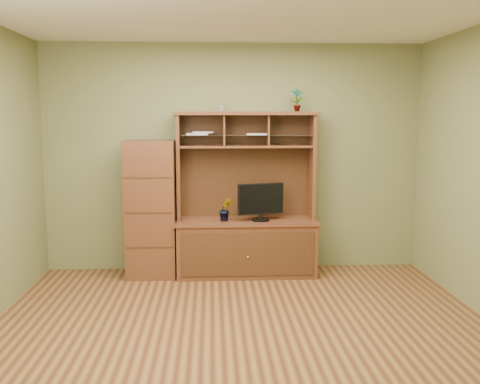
{
  "coord_description": "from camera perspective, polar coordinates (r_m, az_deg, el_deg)",
  "views": [
    {
      "loc": [
        -0.26,
        -4.4,
        1.85
      ],
      "look_at": [
        0.04,
        1.2,
        1.05
      ],
      "focal_mm": 40.0,
      "sensor_mm": 36.0,
      "label": 1
    }
  ],
  "objects": [
    {
      "name": "room",
      "position": [
        4.44,
        0.34,
        1.65
      ],
      "size": [
        4.54,
        4.04,
        2.74
      ],
      "color": "#4F2916",
      "rests_on": "ground"
    },
    {
      "name": "monitor",
      "position": [
        6.15,
        2.23,
        -0.98
      ],
      "size": [
        0.54,
        0.21,
        0.43
      ],
      "rotation": [
        0.0,
        0.0,
        0.26
      ],
      "color": "black",
      "rests_on": "media_hutch"
    },
    {
      "name": "magazines",
      "position": [
        6.21,
        -2.25,
        6.26
      ],
      "size": [
        0.94,
        0.22,
        0.04
      ],
      "color": "silver",
      "rests_on": "media_hutch"
    },
    {
      "name": "side_cabinet",
      "position": [
        6.26,
        -9.44,
        -1.77
      ],
      "size": [
        0.56,
        0.51,
        1.57
      ],
      "color": "#4D2516",
      "rests_on": "room"
    },
    {
      "name": "media_hutch",
      "position": [
        6.29,
        0.66,
        -4.08
      ],
      "size": [
        1.66,
        0.61,
        1.9
      ],
      "color": "#4D2516",
      "rests_on": "room"
    },
    {
      "name": "top_plant",
      "position": [
        6.29,
        6.07,
        9.74
      ],
      "size": [
        0.15,
        0.11,
        0.27
      ],
      "primitive_type": "imported",
      "rotation": [
        0.0,
        0.0,
        0.11
      ],
      "color": "#2E6623",
      "rests_on": "media_hutch"
    },
    {
      "name": "orchid_plant",
      "position": [
        6.14,
        -1.55,
        -1.85
      ],
      "size": [
        0.16,
        0.13,
        0.27
      ],
      "primitive_type": "imported",
      "rotation": [
        0.0,
        0.0,
        0.08
      ],
      "color": "#275B1F",
      "rests_on": "media_hutch"
    },
    {
      "name": "reed_diffuser",
      "position": [
        6.21,
        -2.05,
        9.55
      ],
      "size": [
        0.05,
        0.05,
        0.27
      ],
      "color": "silver",
      "rests_on": "media_hutch"
    }
  ]
}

